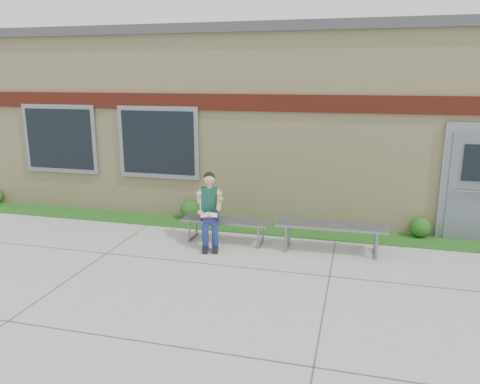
# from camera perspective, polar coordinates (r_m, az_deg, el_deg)

# --- Properties ---
(ground) EXTENTS (80.00, 80.00, 0.00)m
(ground) POSITION_cam_1_polar(r_m,az_deg,el_deg) (7.44, 2.74, -10.99)
(ground) COLOR #9E9E99
(ground) RESTS_ON ground
(grass_strip) EXTENTS (16.00, 0.80, 0.02)m
(grass_strip) POSITION_cam_1_polar(r_m,az_deg,el_deg) (9.82, 5.87, -4.69)
(grass_strip) COLOR #194913
(grass_strip) RESTS_ON ground
(school_building) EXTENTS (16.20, 6.22, 4.20)m
(school_building) POSITION_cam_1_polar(r_m,az_deg,el_deg) (12.71, 8.47, 9.14)
(school_building) COLOR beige
(school_building) RESTS_ON ground
(bench_left) EXTENTS (1.73, 0.51, 0.45)m
(bench_left) POSITION_cam_1_polar(r_m,az_deg,el_deg) (9.06, -1.71, -4.00)
(bench_left) COLOR slate
(bench_left) RESTS_ON ground
(bench_right) EXTENTS (2.01, 0.60, 0.52)m
(bench_right) POSITION_cam_1_polar(r_m,az_deg,el_deg) (8.72, 11.05, -4.60)
(bench_right) COLOR slate
(bench_right) RESTS_ON ground
(girl) EXTENTS (0.59, 0.88, 1.38)m
(girl) POSITION_cam_1_polar(r_m,az_deg,el_deg) (8.84, -3.72, -2.00)
(girl) COLOR navy
(girl) RESTS_ON ground
(shrub_mid) EXTENTS (0.43, 0.43, 0.43)m
(shrub_mid) POSITION_cam_1_polar(r_m,az_deg,el_deg) (10.53, -6.12, -2.12)
(shrub_mid) COLOR #194913
(shrub_mid) RESTS_ON grass_strip
(shrub_east) EXTENTS (0.40, 0.40, 0.40)m
(shrub_east) POSITION_cam_1_polar(r_m,az_deg,el_deg) (9.98, 21.14, -4.01)
(shrub_east) COLOR #194913
(shrub_east) RESTS_ON grass_strip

